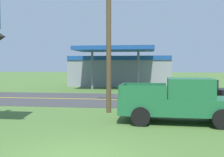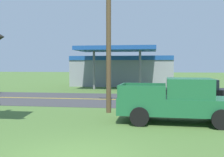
{
  "view_description": "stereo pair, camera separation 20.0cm",
  "coord_description": "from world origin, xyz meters",
  "px_view_note": "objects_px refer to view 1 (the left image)",
  "views": [
    {
      "loc": [
        1.98,
        -6.92,
        2.54
      ],
      "look_at": [
        0.0,
        8.0,
        1.8
      ],
      "focal_mm": 44.22,
      "sensor_mm": 36.0,
      "label": 1
    },
    {
      "loc": [
        2.18,
        -6.89,
        2.54
      ],
      "look_at": [
        0.0,
        8.0,
        1.8
      ],
      "focal_mm": 44.22,
      "sensor_mm": 36.0,
      "label": 2
    }
  ],
  "objects_px": {
    "car_black_mid_lane": "(196,92)",
    "utility_pole": "(109,13)",
    "gas_station": "(120,70)",
    "pickup_green_parked_on_lawn": "(181,101)"
  },
  "relations": [
    {
      "from": "utility_pole",
      "to": "pickup_green_parked_on_lawn",
      "type": "xyz_separation_m",
      "value": [
        3.5,
        -2.17,
        -4.31
      ]
    },
    {
      "from": "utility_pole",
      "to": "pickup_green_parked_on_lawn",
      "type": "distance_m",
      "value": 5.96
    },
    {
      "from": "pickup_green_parked_on_lawn",
      "to": "gas_station",
      "type": "bearing_deg",
      "value": 102.65
    },
    {
      "from": "utility_pole",
      "to": "car_black_mid_lane",
      "type": "xyz_separation_m",
      "value": [
        5.1,
        3.45,
        -4.44
      ]
    },
    {
      "from": "car_black_mid_lane",
      "to": "utility_pole",
      "type": "bearing_deg",
      "value": -145.89
    },
    {
      "from": "gas_station",
      "to": "pickup_green_parked_on_lawn",
      "type": "height_order",
      "value": "gas_station"
    },
    {
      "from": "gas_station",
      "to": "car_black_mid_lane",
      "type": "height_order",
      "value": "gas_station"
    },
    {
      "from": "utility_pole",
      "to": "gas_station",
      "type": "distance_m",
      "value": 19.77
    },
    {
      "from": "utility_pole",
      "to": "car_black_mid_lane",
      "type": "height_order",
      "value": "utility_pole"
    },
    {
      "from": "pickup_green_parked_on_lawn",
      "to": "car_black_mid_lane",
      "type": "distance_m",
      "value": 5.85
    }
  ]
}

